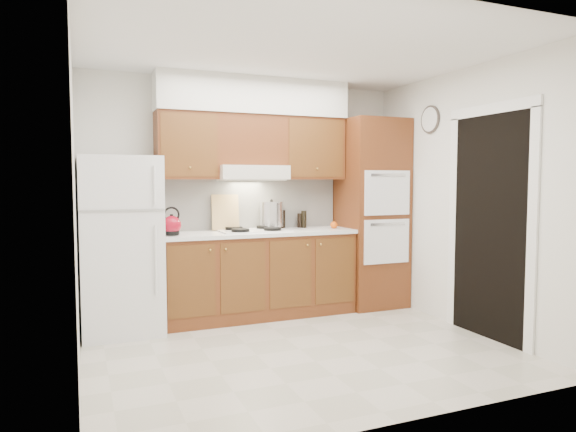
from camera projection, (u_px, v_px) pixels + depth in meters
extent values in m
plane|color=beige|center=(300.00, 349.00, 4.53)|extent=(3.60, 3.60, 0.00)
plane|color=white|center=(300.00, 49.00, 4.35)|extent=(3.60, 3.60, 0.00)
cube|color=silver|center=(247.00, 197.00, 5.82)|extent=(3.60, 0.02, 2.60)
cube|color=silver|center=(75.00, 206.00, 3.76)|extent=(0.02, 3.00, 2.60)
cube|color=silver|center=(465.00, 199.00, 5.12)|extent=(0.02, 3.00, 2.60)
cube|color=white|center=(121.00, 245.00, 4.99)|extent=(0.75, 0.72, 1.72)
cube|color=brown|center=(258.00, 275.00, 5.62)|extent=(2.11, 0.60, 0.90)
cube|color=white|center=(258.00, 233.00, 5.57)|extent=(2.13, 0.62, 0.04)
cube|color=white|center=(250.00, 204.00, 5.83)|extent=(2.11, 0.03, 0.56)
cube|color=brown|center=(371.00, 213.00, 6.08)|extent=(0.70, 0.65, 2.20)
cube|color=brown|center=(186.00, 146.00, 5.36)|extent=(0.63, 0.33, 0.70)
cube|color=brown|center=(310.00, 149.00, 5.90)|extent=(0.73, 0.33, 0.70)
cube|color=silver|center=(251.00, 173.00, 5.59)|extent=(0.75, 0.45, 0.15)
cube|color=brown|center=(249.00, 141.00, 5.62)|extent=(0.75, 0.33, 0.55)
cube|color=silver|center=(254.00, 97.00, 5.59)|extent=(2.13, 0.36, 0.40)
cube|color=white|center=(253.00, 230.00, 5.57)|extent=(0.74, 0.50, 0.01)
cube|color=black|center=(489.00, 227.00, 4.81)|extent=(0.02, 0.90, 2.10)
cylinder|color=#3F3833|center=(430.00, 119.00, 5.56)|extent=(0.02, 0.30, 0.30)
sphere|color=maroon|center=(172.00, 225.00, 5.10)|extent=(0.25, 0.25, 0.19)
cube|color=tan|center=(225.00, 212.00, 5.63)|extent=(0.31, 0.14, 0.39)
cylinder|color=silver|center=(271.00, 215.00, 5.78)|extent=(0.32, 0.32, 0.27)
cylinder|color=black|center=(283.00, 219.00, 5.95)|extent=(0.07, 0.07, 0.21)
cylinder|color=black|center=(304.00, 219.00, 5.95)|extent=(0.07, 0.07, 0.20)
cylinder|color=black|center=(300.00, 220.00, 5.97)|extent=(0.08, 0.08, 0.17)
sphere|color=#E4490C|center=(334.00, 225.00, 5.92)|extent=(0.08, 0.08, 0.07)
sphere|color=orange|center=(334.00, 225.00, 5.86)|extent=(0.08, 0.08, 0.08)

